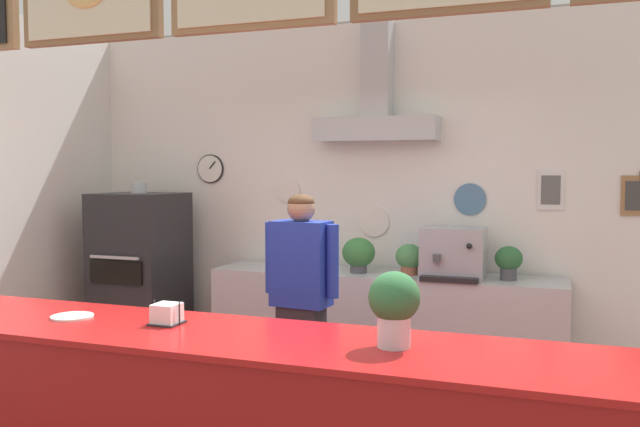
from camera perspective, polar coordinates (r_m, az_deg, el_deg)
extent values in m
cube|color=#9E9E99|center=(5.86, 5.05, 1.38)|extent=(5.65, 0.12, 3.09)
cube|color=white|center=(5.80, 4.89, 1.36)|extent=(5.61, 0.01, 3.05)
cylinder|color=black|center=(6.40, -9.42, 3.82)|extent=(0.27, 0.02, 0.27)
cylinder|color=white|center=(6.39, -9.48, 3.82)|extent=(0.25, 0.01, 0.25)
cube|color=black|center=(6.37, -9.27, 4.15)|extent=(0.07, 0.01, 0.08)
cylinder|color=white|center=(6.05, -2.72, 1.95)|extent=(0.22, 0.02, 0.22)
cylinder|color=white|center=(5.80, 4.73, -0.71)|extent=(0.26, 0.02, 0.26)
cylinder|color=teal|center=(5.63, 12.81, 1.22)|extent=(0.26, 0.02, 0.26)
cube|color=white|center=(5.59, 19.29, 1.94)|extent=(0.20, 0.02, 0.32)
cube|color=#5A5A5A|center=(5.58, 19.29, 1.93)|extent=(0.15, 0.01, 0.23)
cube|color=#997047|center=(5.62, 25.62, 1.39)|extent=(0.22, 0.02, 0.31)
cube|color=#3B3B3B|center=(5.61, 25.63, 1.39)|extent=(0.16, 0.01, 0.22)
cube|color=#B7BABF|center=(5.65, 4.88, 7.25)|extent=(1.05, 0.31, 0.20)
cube|color=#B7BABF|center=(5.74, 4.99, 12.25)|extent=(0.24, 0.24, 0.81)
cube|color=#B31515|center=(3.25, -8.27, -10.41)|extent=(4.76, 0.75, 0.03)
cube|color=#B7BABF|center=(5.59, 5.44, -9.89)|extent=(2.90, 0.57, 0.94)
cube|color=#929499|center=(5.67, 5.42, -12.83)|extent=(2.76, 0.52, 0.02)
cube|color=#232326|center=(6.21, -15.23, -5.60)|extent=(0.69, 0.68, 1.58)
cube|color=black|center=(5.91, -17.21, -4.87)|extent=(0.52, 0.02, 0.20)
cube|color=#B7BABF|center=(5.88, -17.34, -3.64)|extent=(0.48, 0.02, 0.02)
cylinder|color=#B7BABF|center=(6.13, -15.37, 2.17)|extent=(0.14, 0.14, 0.10)
cube|color=#232328|center=(4.49, -1.61, -13.56)|extent=(0.30, 0.23, 0.90)
cube|color=#1E339E|center=(4.33, -1.63, -4.33)|extent=(0.39, 0.25, 0.56)
cylinder|color=#1E339E|center=(4.23, 1.10, -4.14)|extent=(0.08, 0.08, 0.47)
cylinder|color=#1E339E|center=(4.43, -4.23, -3.79)|extent=(0.08, 0.08, 0.47)
sphere|color=#997056|center=(4.29, -1.64, 0.45)|extent=(0.18, 0.18, 0.18)
ellipsoid|color=#4C331E|center=(4.29, -1.64, 1.00)|extent=(0.17, 0.17, 0.10)
cube|color=#A3A5AD|center=(5.34, 11.47, -3.32)|extent=(0.48, 0.39, 0.40)
cylinder|color=#4C4C51|center=(5.14, 10.03, -3.80)|extent=(0.06, 0.06, 0.06)
cube|color=black|center=(5.14, 11.06, -5.61)|extent=(0.44, 0.10, 0.04)
sphere|color=black|center=(5.10, 12.75, -2.76)|extent=(0.04, 0.04, 0.04)
cylinder|color=#9E563D|center=(5.45, 7.70, -4.87)|extent=(0.13, 0.13, 0.07)
ellipsoid|color=#47894C|center=(5.43, 7.71, -3.69)|extent=(0.22, 0.22, 0.20)
cylinder|color=#4C4C51|center=(5.51, 3.35, -4.73)|extent=(0.14, 0.14, 0.07)
ellipsoid|color=#387A3D|center=(5.49, 3.35, -3.37)|extent=(0.27, 0.27, 0.25)
cylinder|color=#4C4C51|center=(5.34, 15.95, -5.04)|extent=(0.13, 0.13, 0.09)
ellipsoid|color=#2D6638|center=(5.32, 15.97, -3.75)|extent=(0.21, 0.21, 0.19)
cylinder|color=beige|center=(5.69, -1.34, -4.48)|extent=(0.14, 0.14, 0.07)
ellipsoid|color=#2D6638|center=(5.68, -1.34, -3.32)|extent=(0.23, 0.23, 0.21)
cube|color=#262628|center=(3.48, -13.07, -9.20)|extent=(0.15, 0.15, 0.01)
cylinder|color=#262628|center=(3.51, -14.10, -8.19)|extent=(0.01, 0.01, 0.12)
cylinder|color=#262628|center=(3.43, -12.04, -8.43)|extent=(0.01, 0.01, 0.12)
cube|color=white|center=(3.47, -13.08, -8.41)|extent=(0.12, 0.12, 0.10)
cylinder|color=silver|center=(2.98, 6.40, -10.04)|extent=(0.15, 0.15, 0.14)
cylinder|color=gray|center=(2.99, 6.39, -10.89)|extent=(0.14, 0.14, 0.05)
ellipsoid|color=#2D6638|center=(2.94, 6.42, -7.19)|extent=(0.23, 0.23, 0.23)
cylinder|color=white|center=(3.77, -20.60, -8.33)|extent=(0.22, 0.22, 0.01)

